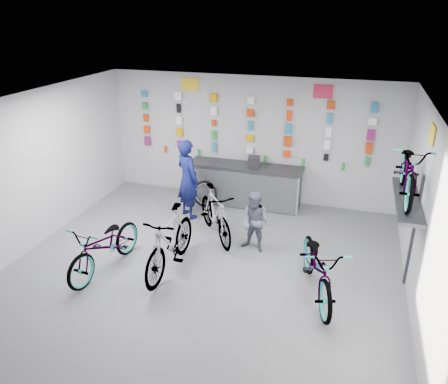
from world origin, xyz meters
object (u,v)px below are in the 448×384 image
(counter, at_px, (245,186))
(clerk, at_px, (188,179))
(bike_center, at_px, (170,241))
(customer, at_px, (255,222))
(bike_service, at_px, (215,214))
(bike_left, at_px, (105,246))
(bike_right, at_px, (318,266))

(counter, distance_m, clerk, 1.51)
(bike_center, bearing_deg, customer, 42.79)
(bike_service, xyz_separation_m, clerk, (-0.90, 0.77, 0.37))
(counter, bearing_deg, customer, -70.26)
(bike_left, bearing_deg, bike_right, 13.62)
(bike_left, xyz_separation_m, clerk, (0.60, 2.52, 0.40))
(bike_right, bearing_deg, bike_left, 168.28)
(bike_center, relative_size, customer, 1.60)
(bike_right, xyz_separation_m, clerk, (-3.11, 2.13, 0.37))
(bike_center, xyz_separation_m, customer, (1.28, 1.13, 0.02))
(bike_service, bearing_deg, bike_center, -142.78)
(bike_left, bearing_deg, bike_center, 25.13)
(bike_service, bearing_deg, bike_left, -167.78)
(bike_center, bearing_deg, bike_right, 2.31)
(bike_right, bearing_deg, clerk, 127.83)
(bike_center, bearing_deg, clerk, 104.64)
(bike_left, relative_size, bike_right, 0.95)
(counter, height_order, bike_left, bike_left)
(clerk, bearing_deg, counter, -102.23)
(bike_right, bearing_deg, customer, 122.64)
(bike_right, xyz_separation_m, bike_service, (-2.21, 1.36, 0.01))
(bike_service, bearing_deg, clerk, 102.08)
(bike_center, height_order, customer, customer)
(counter, relative_size, bike_left, 1.41)
(bike_left, xyz_separation_m, bike_service, (1.50, 1.75, 0.03))
(counter, distance_m, bike_service, 1.77)
(customer, bearing_deg, counter, 124.27)
(bike_service, bearing_deg, bike_right, -68.84)
(bike_center, relative_size, clerk, 1.08)
(bike_right, relative_size, bike_service, 1.13)
(bike_center, distance_m, bike_service, 1.45)
(bike_left, bearing_deg, clerk, 84.31)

